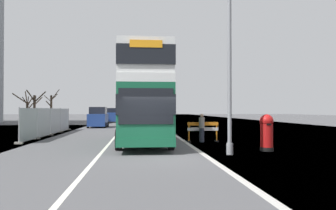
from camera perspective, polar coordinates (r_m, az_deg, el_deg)
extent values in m
cube|color=#4C4C4F|center=(13.60, -2.54, -9.24)|extent=(140.00, 280.00, 0.10)
cube|color=#B2AFA8|center=(13.88, 6.89, -8.88)|extent=(0.24, 196.00, 0.01)
cube|color=silver|center=(13.68, -12.12, -8.98)|extent=(0.16, 168.00, 0.01)
cube|color=#145638|center=(19.63, -4.13, -1.39)|extent=(2.55, 10.55, 2.80)
cube|color=silver|center=(19.68, -4.12, 3.27)|extent=(2.55, 10.55, 0.40)
cube|color=silver|center=(19.77, -4.12, 6.12)|extent=(2.52, 10.45, 1.57)
cube|color=black|center=(19.63, -4.13, -0.17)|extent=(2.58, 10.66, 0.89)
cube|color=black|center=(19.77, -4.12, 6.12)|extent=(2.56, 10.60, 0.86)
cube|color=black|center=(14.33, -3.74, -0.20)|extent=(2.33, 0.06, 1.54)
cube|color=orange|center=(14.61, -3.73, 10.32)|extent=(1.40, 0.06, 0.32)
cube|color=#145638|center=(19.68, -4.13, -4.94)|extent=(2.58, 10.66, 0.36)
cylinder|color=black|center=(16.44, -8.37, -5.85)|extent=(0.30, 1.00, 1.00)
cylinder|color=black|center=(16.50, 0.51, -5.84)|extent=(0.30, 1.00, 1.00)
cylinder|color=black|center=(22.59, -7.50, -4.48)|extent=(0.30, 1.00, 1.00)
cylinder|color=black|center=(22.63, -1.04, -4.48)|extent=(0.30, 1.00, 1.00)
cylinder|color=gray|center=(15.08, 10.35, 9.21)|extent=(0.18, 0.18, 9.13)
cylinder|color=gray|center=(14.95, 10.39, -7.31)|extent=(0.29, 0.29, 0.50)
cylinder|color=black|center=(16.66, 16.37, -7.17)|extent=(0.62, 0.62, 0.18)
cylinder|color=#B71414|center=(16.59, 16.36, -4.75)|extent=(0.57, 0.57, 1.23)
sphere|color=#B71414|center=(16.56, 16.35, -2.63)|extent=(0.64, 0.64, 0.64)
cube|color=black|center=(16.29, 16.73, -3.15)|extent=(0.22, 0.03, 0.07)
cube|color=orange|center=(20.58, 5.91, -3.19)|extent=(1.92, 0.19, 0.20)
cube|color=white|center=(20.60, 5.92, -4.08)|extent=(1.92, 0.19, 0.20)
cube|color=orange|center=(20.42, 3.56, -4.75)|extent=(0.07, 0.07, 1.09)
cube|color=black|center=(20.46, 3.57, -6.16)|extent=(0.16, 0.45, 0.08)
cube|color=orange|center=(20.84, 8.22, -4.66)|extent=(0.07, 0.07, 1.09)
cube|color=black|center=(20.88, 8.22, -6.04)|extent=(0.16, 0.45, 0.08)
cube|color=#A8AAAD|center=(22.51, -22.52, -3.03)|extent=(0.04, 3.26, 2.01)
cube|color=#A8AAAD|center=(25.77, -20.25, -2.75)|extent=(0.04, 3.26, 2.01)
cube|color=#A8AAAD|center=(29.07, -18.50, -2.54)|extent=(0.04, 3.26, 2.01)
cube|color=#A8AAAD|center=(32.38, -17.10, -2.37)|extent=(0.04, 3.26, 2.01)
cylinder|color=#939699|center=(20.90, -23.92, -3.19)|extent=(0.06, 0.06, 2.11)
cube|color=gray|center=(20.96, -23.93, -5.91)|extent=(0.44, 0.20, 0.12)
cylinder|color=#939699|center=(24.14, -21.31, -2.88)|extent=(0.06, 0.06, 2.11)
cube|color=gray|center=(24.19, -21.32, -5.23)|extent=(0.44, 0.20, 0.12)
cylinder|color=#939699|center=(27.42, -19.32, -2.64)|extent=(0.06, 0.06, 2.11)
cube|color=gray|center=(27.47, -19.33, -4.71)|extent=(0.44, 0.20, 0.12)
cylinder|color=#939699|center=(30.72, -17.76, -2.45)|extent=(0.06, 0.06, 2.11)
cube|color=gray|center=(30.77, -17.77, -4.30)|extent=(0.44, 0.20, 0.12)
cylinder|color=#939699|center=(34.05, -16.51, -2.29)|extent=(0.06, 0.06, 2.11)
cube|color=gray|center=(34.09, -16.52, -3.96)|extent=(0.44, 0.20, 0.12)
cube|color=navy|center=(38.29, -11.73, -2.47)|extent=(1.88, 4.18, 1.31)
cube|color=black|center=(38.28, -11.73, -0.91)|extent=(1.73, 2.30, 0.77)
cylinder|color=black|center=(39.50, -10.16, -3.20)|extent=(0.20, 0.60, 0.60)
cylinder|color=black|center=(39.71, -12.87, -3.18)|extent=(0.20, 0.60, 0.60)
cylinder|color=black|center=(36.93, -10.51, -3.37)|extent=(0.20, 0.60, 0.60)
cylinder|color=black|center=(37.15, -13.41, -3.34)|extent=(0.20, 0.60, 0.60)
cube|color=slate|center=(46.22, -4.43, -2.16)|extent=(1.76, 4.49, 1.37)
cube|color=black|center=(46.20, -4.43, -0.82)|extent=(1.62, 2.47, 0.79)
cylinder|color=black|center=(47.64, -3.40, -2.81)|extent=(0.20, 0.60, 0.60)
cylinder|color=black|center=(47.62, -5.51, -2.81)|extent=(0.20, 0.60, 0.60)
cylinder|color=black|center=(44.86, -3.29, -2.93)|extent=(0.20, 0.60, 0.60)
cylinder|color=black|center=(44.84, -5.54, -2.93)|extent=(0.20, 0.60, 0.60)
cube|color=navy|center=(53.46, -9.50, -1.99)|extent=(1.81, 4.21, 1.35)
cube|color=black|center=(53.45, -9.50, -0.89)|extent=(1.66, 2.32, 0.70)
cylinder|color=black|center=(54.72, -8.45, -2.54)|extent=(0.20, 0.60, 0.60)
cylinder|color=black|center=(54.85, -10.34, -2.54)|extent=(0.20, 0.60, 0.60)
cylinder|color=black|center=(52.11, -8.62, -2.63)|extent=(0.20, 0.60, 0.60)
cylinder|color=black|center=(52.25, -10.60, -2.62)|extent=(0.20, 0.60, 0.60)
cylinder|color=#4C3D2D|center=(51.68, -22.72, -1.21)|extent=(0.33, 0.33, 3.10)
cylinder|color=#4C3D2D|center=(51.66, -22.27, -0.24)|extent=(0.92, 0.37, 1.06)
cylinder|color=#4C3D2D|center=(52.20, -22.38, 0.44)|extent=(0.44, 1.29, 1.20)
cylinder|color=#4C3D2D|center=(52.43, -22.86, 1.13)|extent=(0.88, 1.45, 1.94)
cylinder|color=#4C3D2D|center=(51.79, -23.78, 1.02)|extent=(2.01, 0.62, 1.51)
cylinder|color=#4C3D2D|center=(51.31, -23.07, 0.69)|extent=(0.51, 1.04, 1.00)
cylinder|color=#4C3D2D|center=(50.99, -22.63, 0.37)|extent=(0.69, 1.40, 1.70)
cylinder|color=#4C3D2D|center=(50.68, -21.67, -0.71)|extent=(0.34, 0.34, 4.00)
cylinder|color=#4C3D2D|center=(50.46, -20.83, 1.30)|extent=(1.66, 0.25, 1.60)
cylinder|color=#4C3D2D|center=(51.48, -21.09, 0.63)|extent=(0.69, 1.91, 1.25)
cylinder|color=#4C3D2D|center=(51.08, -21.94, 0.98)|extent=(0.87, 0.77, 1.04)
cylinder|color=#4C3D2D|center=(50.50, -22.24, 1.52)|extent=(1.07, 0.95, 1.58)
cylinder|color=#4C3D2D|center=(50.17, -21.56, 0.87)|extent=(0.63, 1.11, 0.94)
cylinder|color=#4C3D2D|center=(59.17, -19.15, -0.56)|extent=(0.34, 0.34, 4.36)
cylinder|color=#4C3D2D|center=(58.99, -18.54, 1.68)|extent=(1.43, 0.28, 1.75)
cylinder|color=#4C3D2D|center=(59.68, -18.69, 1.27)|extent=(0.87, 1.29, 1.16)
cylinder|color=#4C3D2D|center=(59.84, -19.68, 1.02)|extent=(1.51, 1.08, 1.14)
cylinder|color=#4C3D2D|center=(58.94, -19.54, 0.18)|extent=(0.84, 0.85, 1.01)
cylinder|color=#4C3D2D|center=(58.64, -19.12, 1.08)|extent=(0.46, 1.17, 1.04)
cylinder|color=#2D3342|center=(20.43, 5.73, -5.09)|extent=(0.29, 0.29, 0.84)
cylinder|color=#B2A89E|center=(20.39, 5.73, -3.00)|extent=(0.34, 0.34, 0.65)
sphere|color=tan|center=(20.38, 5.73, -1.78)|extent=(0.22, 0.22, 0.22)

